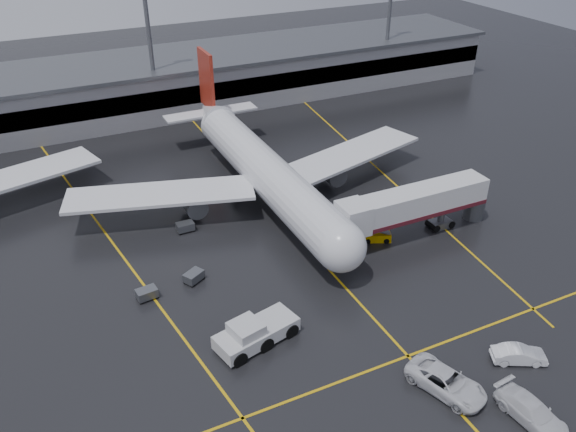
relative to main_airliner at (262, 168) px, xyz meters
name	(u,v)px	position (x,y,z in m)	size (l,w,h in m)	color
ground	(296,234)	(0.00, -9.70, -4.21)	(220.00, 220.00, 0.00)	black
apron_line_centre	(296,234)	(0.00, -9.70, -4.20)	(0.25, 90.00, 0.02)	gold
apron_line_stop	(408,356)	(0.00, -31.70, -4.20)	(60.00, 0.25, 0.02)	gold
apron_line_left	(105,232)	(-20.00, 0.30, -4.20)	(0.25, 70.00, 0.02)	gold
apron_line_right	(379,170)	(18.00, 0.30, -4.20)	(0.25, 70.00, 0.02)	gold
terminal	(175,81)	(0.00, 38.23, 0.11)	(122.00, 19.00, 8.60)	gray
light_mast_mid	(149,33)	(-5.00, 32.30, 10.27)	(3.00, 1.20, 25.45)	#595B60
light_mast_right	(390,7)	(40.00, 32.30, 10.27)	(3.00, 1.20, 25.45)	#595B60
main_airliner	(262,168)	(0.00, 0.00, 0.00)	(48.80, 45.60, 14.10)	silver
jet_bridge	(415,206)	(11.87, -15.70, -0.28)	(19.90, 3.40, 6.05)	silver
pushback_tractor	(255,333)	(-11.37, -24.35, -3.12)	(8.13, 4.81, 2.73)	silver
belt_loader	(376,236)	(7.65, -14.87, -3.71)	(3.46, 2.51, 2.02)	#CA9500
service_van_a	(446,382)	(0.43, -36.17, -3.28)	(3.07, 6.65, 1.85)	silver
service_van_b	(532,412)	(4.39, -41.43, -3.32)	(2.48, 6.10, 1.77)	silver
service_van_c	(519,355)	(8.13, -36.29, -3.45)	(1.61, 4.63, 1.53)	white
baggage_cart_a	(194,276)	(-13.48, -13.29, -3.58)	(2.38, 2.13, 1.12)	#595B60
baggage_cart_b	(147,293)	(-18.50, -13.98, -3.58)	(2.14, 1.53, 1.12)	#595B60
baggage_cart_c	(185,227)	(-11.39, -3.56, -3.58)	(2.02, 1.32, 1.12)	#595B60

